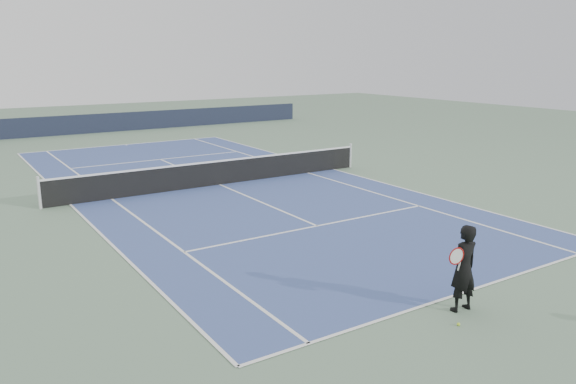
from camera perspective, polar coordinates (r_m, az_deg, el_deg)
ground at (r=21.66m, az=-6.96°, el=0.72°), size 80.00×80.00×0.00m
court_surface at (r=21.65m, az=-6.96°, el=0.74°), size 10.97×23.77×0.01m
tennis_net at (r=21.55m, az=-6.99°, el=2.03°), size 12.90×0.10×1.07m
windscreen_far at (r=38.27m, az=-18.90°, el=6.61°), size 30.00×0.25×1.20m
tennis_player at (r=11.32m, az=17.38°, el=-7.39°), size 0.79×0.50×1.73m
tennis_ball at (r=11.01m, az=16.93°, el=-12.73°), size 0.06×0.06×0.06m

